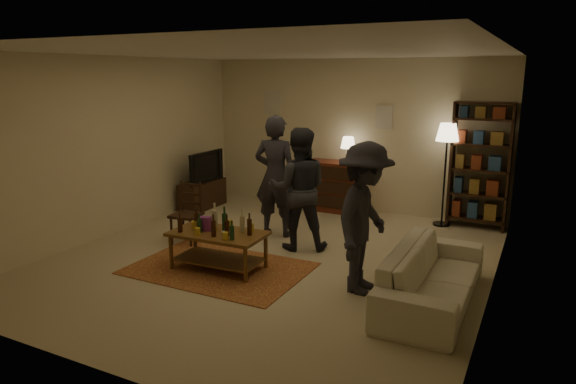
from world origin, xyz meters
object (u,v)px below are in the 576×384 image
Objects in this scene: person_left at (276,176)px; person_right at (299,189)px; person_by_sofa at (364,218)px; tv_stand at (202,187)px; dresser at (334,185)px; coffee_table at (218,237)px; floor_lamp at (447,139)px; bookshelf at (480,164)px; dining_chair at (188,211)px; sofa at (432,276)px.

person_right is (0.58, -0.40, -0.06)m from person_left.
person_right is 1.00× the size of person_by_sofa.
person_left is at bearing -22.79° from tv_stand.
tv_stand is at bearing -50.48° from person_right.
dresser is 0.79× the size of person_right.
person_left is at bearing -59.43° from person_right.
coffee_table is 0.73× the size of floor_lamp.
coffee_table is 4.38m from bookshelf.
dining_chair is 0.45× the size of bookshelf.
coffee_table is 2.65m from sofa.
floor_lamp is (2.18, 3.28, 0.99)m from coffee_table.
sofa is at bearing -90.82° from bookshelf.
bookshelf is at bearing 51.80° from coffee_table.
tv_stand is at bearing -157.93° from dresser.
bookshelf is at bearing 1.57° from dresser.
person_left reaches higher than dresser.
person_by_sofa is (1.62, -3.15, 0.39)m from dresser.
bookshelf reaches higher than person_right.
coffee_table is at bearing 39.89° from person_right.
sofa is at bearing 4.92° from coffee_table.
person_right is at bearing 10.51° from dining_chair.
bookshelf is 1.20× the size of floor_lamp.
tv_stand is 2.23m from person_left.
dining_chair is 0.53× the size of person_by_sofa.
dresser is at bearing 37.54° from sofa.
coffee_table is 1.16× the size of tv_stand.
person_left is at bearing 53.81° from person_by_sofa.
person_by_sofa reaches higher than floor_lamp.
bookshelf is 3.25m from person_left.
person_left reaches higher than person_by_sofa.
bookshelf is at bearing 11.80° from tv_stand.
person_by_sofa is at bearing -95.82° from floor_lamp.
person_right reaches higher than sofa.
person_right is (-2.07, 0.96, 0.56)m from sofa.
dresser is (2.25, 0.91, 0.09)m from tv_stand.
person_right is at bearing 138.63° from person_left.
dining_chair is 0.49× the size of person_left.
sofa is at bearing -81.43° from floor_lamp.
person_left is 2.34m from person_by_sofa.
person_by_sofa is at bearing -104.29° from bookshelf.
bookshelf is at bearing -0.82° from sofa.
floor_lamp is 0.97× the size of person_by_sofa.
dresser is 0.79× the size of person_by_sofa.
floor_lamp is 0.80× the size of sofa.
tv_stand is at bearing 129.64° from coffee_table.
person_left is at bearing -142.40° from floor_lamp.
floor_lamp is at bearing -149.14° from person_left.
floor_lamp is 0.91× the size of person_left.
tv_stand is 4.39m from floor_lamp.
bookshelf is at bearing -13.74° from person_by_sofa.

